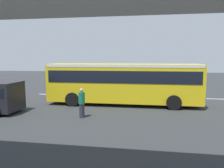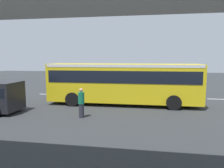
# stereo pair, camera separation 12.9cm
# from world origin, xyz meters

# --- Properties ---
(ground) EXTENTS (80.00, 80.00, 0.00)m
(ground) POSITION_xyz_m (0.00, 0.00, 0.00)
(ground) COLOR #2D3033
(city_bus) EXTENTS (11.54, 2.85, 3.15)m
(city_bus) POSITION_xyz_m (0.17, 0.32, 1.88)
(city_bus) COLOR yellow
(city_bus) RESTS_ON ground
(pedestrian) EXTENTS (0.38, 0.38, 1.79)m
(pedestrian) POSITION_xyz_m (2.24, 4.41, 0.89)
(pedestrian) COLOR #2D2D38
(pedestrian) RESTS_ON ground
(traffic_sign) EXTENTS (0.08, 0.60, 2.80)m
(traffic_sign) POSITION_xyz_m (-4.04, -3.19, 1.89)
(traffic_sign) COLOR slate
(traffic_sign) RESTS_ON ground
(lane_dash_leftmost) EXTENTS (2.00, 0.20, 0.01)m
(lane_dash_leftmost) POSITION_xyz_m (-8.00, -3.04, 0.00)
(lane_dash_leftmost) COLOR silver
(lane_dash_leftmost) RESTS_ON ground
(lane_dash_left) EXTENTS (2.00, 0.20, 0.01)m
(lane_dash_left) POSITION_xyz_m (-4.00, -3.04, 0.00)
(lane_dash_left) COLOR silver
(lane_dash_left) RESTS_ON ground
(lane_dash_centre) EXTENTS (2.00, 0.20, 0.01)m
(lane_dash_centre) POSITION_xyz_m (0.00, -3.04, 0.00)
(lane_dash_centre) COLOR silver
(lane_dash_centre) RESTS_ON ground
(lane_dash_right) EXTENTS (2.00, 0.20, 0.01)m
(lane_dash_right) POSITION_xyz_m (4.00, -3.04, 0.00)
(lane_dash_right) COLOR silver
(lane_dash_right) RESTS_ON ground
(lane_dash_rightmost) EXTENTS (2.00, 0.20, 0.01)m
(lane_dash_rightmost) POSITION_xyz_m (8.00, -3.04, 0.00)
(lane_dash_rightmost) COLOR silver
(lane_dash_rightmost) RESTS_ON ground
(pedestrian_overpass) EXTENTS (26.09, 2.60, 6.28)m
(pedestrian_overpass) POSITION_xyz_m (0.00, 11.76, 4.59)
(pedestrian_overpass) COLOR #B2ADA5
(pedestrian_overpass) RESTS_ON ground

